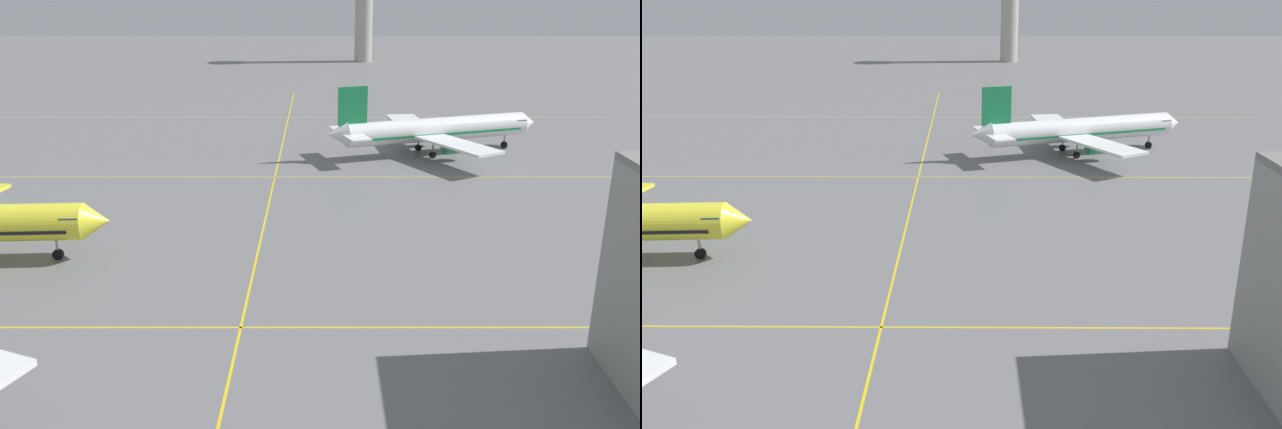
# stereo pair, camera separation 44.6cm
# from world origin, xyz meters

# --- Properties ---
(airliner_third_row) EXTENTS (31.93, 27.30, 10.18)m
(airliner_third_row) POSITION_xyz_m (21.95, 88.44, 3.48)
(airliner_third_row) COLOR white
(airliner_third_row) RESTS_ON ground
(taxiway_markings) EXTENTS (118.00, 172.38, 0.01)m
(taxiway_markings) POSITION_xyz_m (0.00, 56.77, 0.00)
(taxiway_markings) COLOR yellow
(taxiway_markings) RESTS_ON ground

